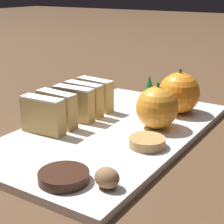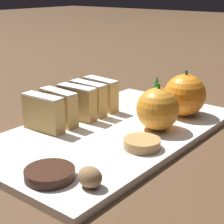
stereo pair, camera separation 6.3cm
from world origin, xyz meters
TOP-DOWN VIEW (x-y plane):
  - ground_plane at (0.00, 0.00)m, footprint 6.00×6.00m
  - serving_platter at (0.00, 0.00)m, footprint 0.26×0.46m
  - stollen_slice_front at (-0.09, -0.08)m, footprint 0.08×0.03m
  - stollen_slice_second at (-0.09, -0.04)m, footprint 0.08×0.03m
  - stollen_slice_third at (-0.08, -0.00)m, footprint 0.08×0.03m
  - stollen_slice_fourth at (-0.08, 0.03)m, footprint 0.08×0.02m
  - stollen_slice_fifth at (-0.08, 0.07)m, footprint 0.08×0.03m
  - orange_near at (0.06, 0.14)m, footprint 0.08×0.08m
  - orange_far at (0.06, 0.05)m, footprint 0.07×0.07m
  - walnut at (0.10, -0.17)m, footprint 0.03×0.03m
  - chocolate_cookie at (0.05, -0.19)m, footprint 0.06×0.06m
  - gingerbread_cookie at (0.09, -0.04)m, footprint 0.06×0.06m
  - evergreen_sprig at (-0.01, 0.16)m, footprint 0.04×0.04m

SIDE VIEW (x-z plane):
  - ground_plane at x=0.00m, z-range 0.00..0.00m
  - serving_platter at x=0.00m, z-range 0.00..0.01m
  - chocolate_cookie at x=0.05m, z-range 0.01..0.03m
  - gingerbread_cookie at x=0.09m, z-range 0.01..0.03m
  - walnut at x=0.10m, z-range 0.01..0.04m
  - evergreen_sprig at x=-0.01m, z-range 0.01..0.07m
  - stollen_slice_front at x=-0.09m, z-range 0.01..0.07m
  - stollen_slice_second at x=-0.09m, z-range 0.01..0.07m
  - stollen_slice_third at x=-0.08m, z-range 0.01..0.07m
  - stollen_slice_fourth at x=-0.08m, z-range 0.01..0.07m
  - stollen_slice_fifth at x=-0.08m, z-range 0.01..0.07m
  - orange_far at x=0.06m, z-range 0.01..0.09m
  - orange_near at x=0.06m, z-range 0.01..0.09m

